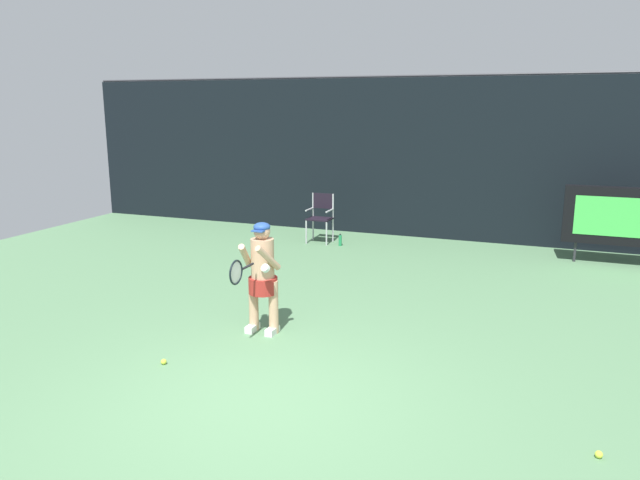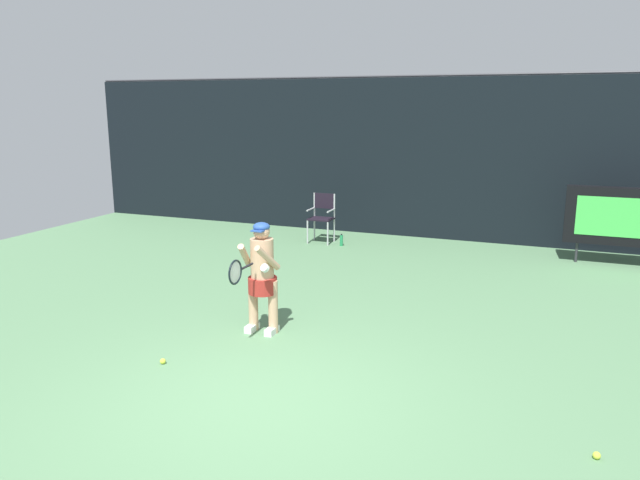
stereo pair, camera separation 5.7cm
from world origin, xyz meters
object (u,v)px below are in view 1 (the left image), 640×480
(scoreboard, at_px, (626,217))
(tennis_racket, at_px, (237,272))
(umpire_chair, at_px, (321,215))
(tennis_player, at_px, (262,273))
(water_bottle, at_px, (340,240))
(tennis_ball_spare, at_px, (599,454))
(tennis_ball_loose, at_px, (164,362))

(scoreboard, xyz_separation_m, tennis_racket, (-4.84, -6.24, 0.07))
(umpire_chair, xyz_separation_m, tennis_player, (1.26, -5.37, 0.21))
(water_bottle, bearing_deg, tennis_player, -82.03)
(scoreboard, distance_m, tennis_racket, 7.90)
(water_bottle, height_order, tennis_ball_spare, water_bottle)
(tennis_racket, height_order, tennis_ball_loose, tennis_racket)
(water_bottle, xyz_separation_m, tennis_player, (0.72, -5.16, 0.71))
(tennis_racket, distance_m, tennis_ball_spare, 4.31)
(umpire_chair, bearing_deg, tennis_ball_loose, -84.69)
(tennis_player, height_order, tennis_racket, tennis_player)
(umpire_chair, xyz_separation_m, tennis_racket, (1.25, -6.04, 0.40))
(water_bottle, relative_size, tennis_player, 0.18)
(water_bottle, xyz_separation_m, tennis_ball_spare, (4.80, -6.80, -0.09))
(water_bottle, distance_m, tennis_ball_spare, 8.33)
(water_bottle, xyz_separation_m, tennis_racket, (0.71, -5.83, 0.89))
(water_bottle, bearing_deg, umpire_chair, 158.84)
(umpire_chair, distance_m, tennis_ball_spare, 8.83)
(tennis_player, bearing_deg, tennis_ball_spare, -21.85)
(umpire_chair, distance_m, tennis_ball_loose, 6.81)
(scoreboard, relative_size, umpire_chair, 2.04)
(tennis_ball_loose, relative_size, tennis_ball_spare, 1.00)
(scoreboard, height_order, umpire_chair, scoreboard)
(tennis_racket, bearing_deg, tennis_ball_spare, 3.39)
(tennis_racket, distance_m, tennis_ball_loose, 1.37)
(umpire_chair, relative_size, water_bottle, 4.08)
(tennis_player, bearing_deg, umpire_chair, 103.18)
(water_bottle, relative_size, tennis_ball_loose, 3.90)
(tennis_player, relative_size, tennis_ball_spare, 22.21)
(scoreboard, height_order, tennis_player, tennis_player)
(tennis_player, height_order, tennis_ball_loose, tennis_player)
(tennis_player, bearing_deg, tennis_ball_loose, -114.38)
(umpire_chair, height_order, water_bottle, umpire_chair)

